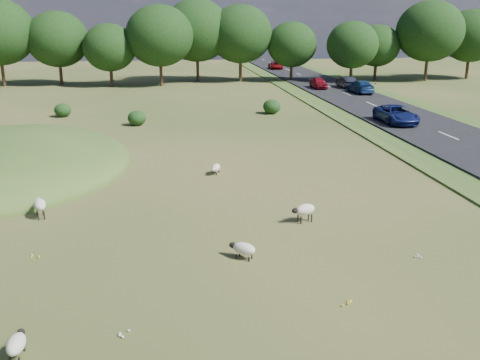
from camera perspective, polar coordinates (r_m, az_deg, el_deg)
name	(u,v)px	position (r m, az deg, el deg)	size (l,w,h in m)	color
ground	(188,135)	(42.97, -5.62, 4.76)	(160.00, 160.00, 0.00)	#2D4816
mound	(1,168)	(36.66, -24.11, 1.22)	(16.00, 20.00, 4.00)	#33561E
road	(379,108)	(57.01, 14.58, 7.42)	(8.00, 150.00, 0.25)	black
treeline	(167,36)	(77.47, -7.79, 14.96)	(96.28, 14.66, 11.70)	black
shrubs	(169,111)	(50.66, -7.55, 7.31)	(21.56, 6.86, 1.40)	black
sheep_0	(304,210)	(24.52, 6.89, -3.17)	(1.26, 0.83, 0.88)	beige
sheep_1	(16,343)	(16.53, -22.74, -15.78)	(0.50, 1.11, 0.64)	beige
sheep_2	(243,249)	(20.84, 0.36, -7.33)	(1.12, 0.99, 0.66)	beige
sheep_3	(40,205)	(26.60, -20.60, -2.48)	(0.83, 1.32, 0.92)	beige
sheep_4	(216,168)	(31.96, -2.62, 1.31)	(0.78, 1.14, 0.63)	beige
car_0	(346,82)	(72.34, 11.27, 10.22)	(1.53, 4.40, 1.45)	black
car_2	(318,83)	(71.00, 8.37, 10.22)	(1.63, 4.06, 1.38)	maroon
car_3	(276,66)	(97.68, 3.82, 12.09)	(2.02, 4.39, 1.22)	maroon
car_5	(360,87)	(67.43, 12.72, 9.70)	(2.12, 5.22, 1.51)	navy
car_6	(396,114)	(48.44, 16.33, 6.74)	(2.48, 5.39, 1.50)	navy
car_7	(279,59)	(113.02, 4.19, 12.73)	(1.74, 4.28, 1.24)	silver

